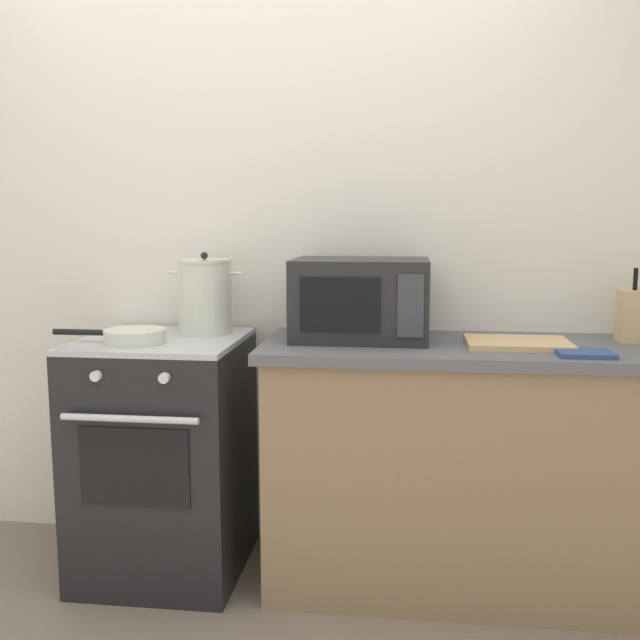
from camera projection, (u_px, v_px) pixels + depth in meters
back_wall at (342, 247)px, 2.91m from camera, size 4.40×0.10×2.50m
lower_cabinet_right at (494, 472)px, 2.61m from camera, size 1.64×0.56×0.88m
countertop_right at (498, 350)px, 2.55m from camera, size 1.70×0.60×0.04m
stove at (165, 455)px, 2.74m from camera, size 0.60×0.64×0.92m
stock_pot at (205, 296)px, 2.77m from camera, size 0.30×0.21×0.32m
frying_pan at (133, 336)px, 2.57m from camera, size 0.42×0.22×0.05m
microwave at (361, 299)px, 2.64m from camera, size 0.50×0.37×0.30m
cutting_board at (518, 343)px, 2.52m from camera, size 0.36×0.26×0.02m
knife_block at (637, 315)px, 2.59m from camera, size 0.13×0.10×0.28m
oven_mitt at (585, 353)px, 2.34m from camera, size 0.18×0.14×0.02m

